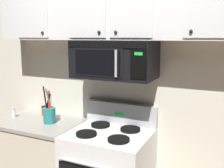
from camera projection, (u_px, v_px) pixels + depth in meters
name	position (u px, v px, depth m)	size (l,w,h in m)	color
back_wall	(124.00, 79.00, 2.71)	(5.20, 0.10, 2.70)	silver
over_range_microwave	(114.00, 59.00, 2.44)	(0.76, 0.43, 0.35)	black
upper_cabinets	(116.00, 9.00, 2.39)	(2.50, 0.36, 0.55)	silver
counter_segment	(40.00, 160.00, 2.89)	(0.93, 0.65, 0.90)	beige
utensil_crock_teal	(49.00, 113.00, 2.72)	(0.13, 0.13, 0.39)	teal
salt_shaker	(14.00, 113.00, 2.92)	(0.04, 0.04, 0.11)	white
spice_jar	(44.00, 111.00, 2.99)	(0.05, 0.05, 0.11)	#C64C19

